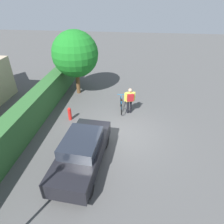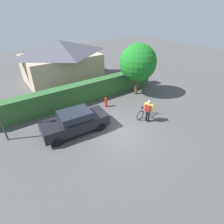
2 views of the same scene
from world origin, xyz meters
name	(u,v)px [view 1 (image 1 of 2)]	position (x,y,z in m)	size (l,w,h in m)	color
ground_plane	(123,134)	(0.00, 0.00, 0.00)	(60.00, 60.00, 0.00)	#4B4B4B
hedge_row	(29,115)	(0.00, 5.11, 0.82)	(14.48, 0.90, 1.64)	#2D5E2D
parked_car_near	(82,152)	(-2.34, 1.59, 0.77)	(4.24, 1.91, 1.48)	black
bicycle	(121,105)	(2.50, 0.31, 0.39)	(1.72, 0.50, 0.95)	black
person_rider	(130,99)	(2.22, -0.22, 1.01)	(0.44, 0.65, 1.66)	black
tree_kerbside	(75,54)	(4.64, 3.66, 2.88)	(3.13, 3.13, 4.46)	brown
fire_hydrant	(70,114)	(1.06, 3.22, 0.41)	(0.20, 0.20, 0.81)	red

